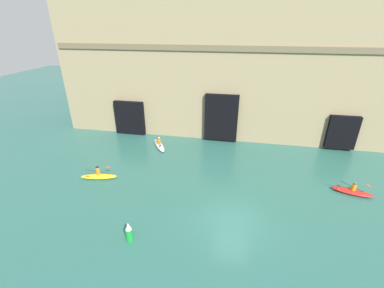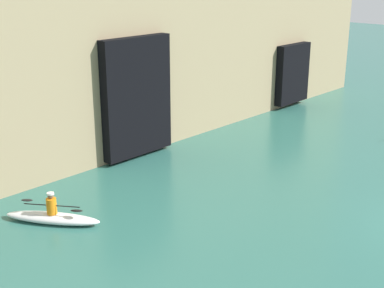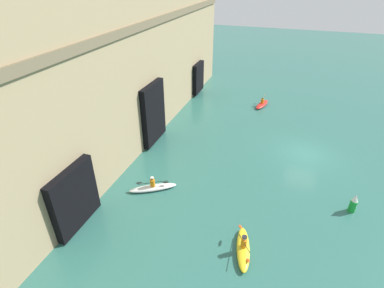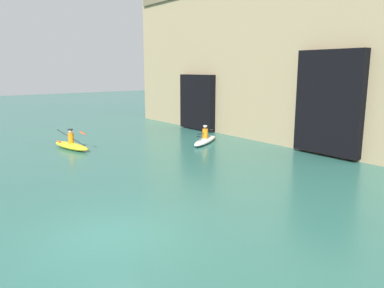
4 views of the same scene
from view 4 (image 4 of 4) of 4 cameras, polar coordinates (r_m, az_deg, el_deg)
ground_plane at (r=10.53m, az=-12.52°, el=-13.62°), size 120.00×120.00×0.00m
kayak_white at (r=22.49m, az=2.01°, el=0.64°), size 2.35×3.18×1.08m
kayak_yellow at (r=21.86m, az=-17.91°, el=-0.17°), size 3.16×1.34×1.14m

